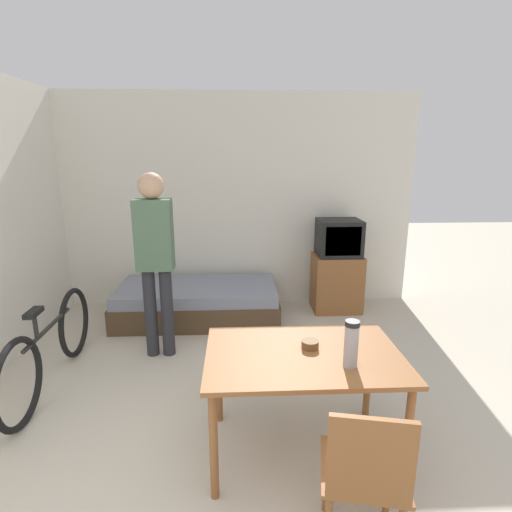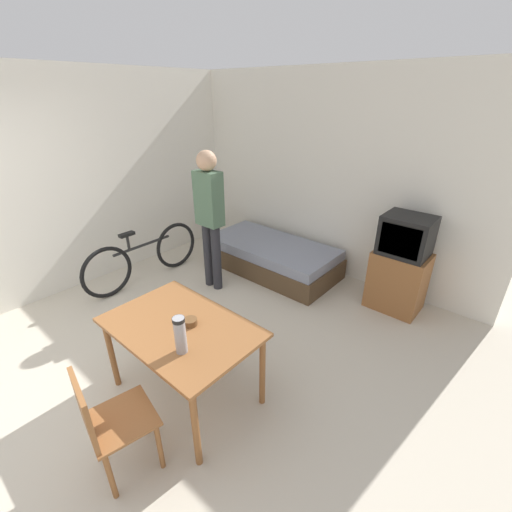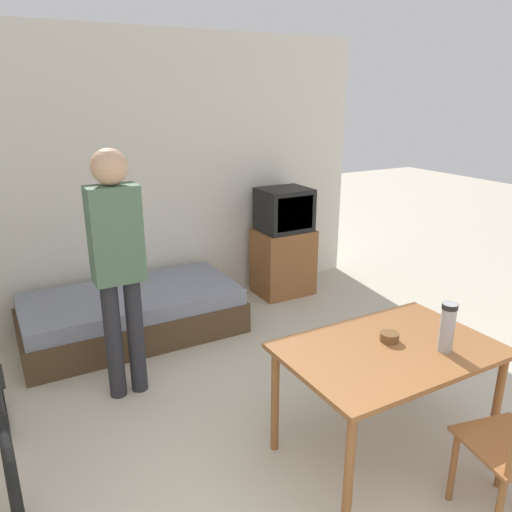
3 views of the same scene
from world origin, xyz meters
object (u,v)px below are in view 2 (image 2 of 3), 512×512
(daybed, at_px, (271,256))
(bicycle, at_px, (144,257))
(dining_table, at_px, (181,334))
(thermos_flask, at_px, (180,334))
(person_standing, at_px, (210,211))
(mate_bowl, at_px, (190,322))
(wooden_chair, at_px, (107,421))
(tv, at_px, (400,266))

(daybed, height_order, bicycle, bicycle)
(dining_table, xyz_separation_m, thermos_flask, (0.25, -0.18, 0.24))
(bicycle, height_order, person_standing, person_standing)
(mate_bowl, bearing_deg, thermos_flask, -50.46)
(daybed, xyz_separation_m, dining_table, (0.89, -2.30, 0.44))
(mate_bowl, bearing_deg, person_standing, 132.50)
(dining_table, xyz_separation_m, wooden_chair, (0.18, -0.75, -0.15))
(thermos_flask, bearing_deg, wooden_chair, -97.26)
(daybed, bearing_deg, mate_bowl, -67.12)
(person_standing, relative_size, mate_bowl, 16.21)
(wooden_chair, xyz_separation_m, thermos_flask, (0.07, 0.57, 0.39))
(person_standing, distance_m, thermos_flask, 2.15)
(wooden_chair, relative_size, bicycle, 0.49)
(daybed, xyz_separation_m, bicycle, (-1.12, -1.39, 0.14))
(daybed, distance_m, thermos_flask, 2.81)
(dining_table, distance_m, wooden_chair, 0.78)
(bicycle, bearing_deg, wooden_chair, -37.13)
(dining_table, bearing_deg, bicycle, 155.72)
(dining_table, height_order, wooden_chair, wooden_chair)
(tv, height_order, bicycle, tv)
(tv, distance_m, bicycle, 3.29)
(person_standing, bearing_deg, dining_table, -50.00)
(tv, distance_m, dining_table, 2.65)
(daybed, distance_m, mate_bowl, 2.49)
(bicycle, bearing_deg, dining_table, -24.28)
(wooden_chair, xyz_separation_m, bicycle, (-2.19, 1.66, -0.14))
(dining_table, distance_m, bicycle, 2.23)
(thermos_flask, bearing_deg, bicycle, 154.40)
(daybed, relative_size, tv, 1.64)
(tv, relative_size, dining_table, 0.95)
(person_standing, bearing_deg, daybed, 71.76)
(bicycle, distance_m, mate_bowl, 2.27)
(daybed, height_order, wooden_chair, wooden_chair)
(daybed, xyz_separation_m, tv, (1.74, 0.21, 0.36))
(daybed, xyz_separation_m, mate_bowl, (0.94, -2.24, 0.54))
(tv, relative_size, bicycle, 0.66)
(daybed, xyz_separation_m, wooden_chair, (1.07, -3.05, 0.29))
(tv, relative_size, person_standing, 0.65)
(daybed, xyz_separation_m, person_standing, (-0.29, -0.89, 0.85))
(daybed, distance_m, dining_table, 2.50)
(tv, height_order, wooden_chair, tv)
(tv, distance_m, mate_bowl, 2.58)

